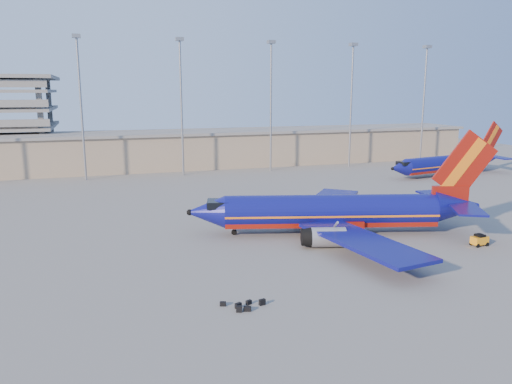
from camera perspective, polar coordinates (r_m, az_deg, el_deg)
ground at (r=66.76m, az=2.70°, el=-4.09°), size 220.00×220.00×0.00m
terminal_building at (r=123.36m, az=-2.39°, el=5.17°), size 122.00×16.00×8.50m
light_mast_row at (r=109.72m, az=-3.31°, el=11.30°), size 101.60×1.60×28.65m
aircraft_main at (r=64.11m, az=9.31°, el=-2.28°), size 38.15×36.19×13.20m
aircraft_second at (r=115.36m, az=21.11°, el=3.09°), size 32.82×13.31×11.19m
baggage_tug at (r=64.51m, az=24.18°, el=-5.01°), size 2.04×1.35×1.39m
luggage_pile at (r=42.97m, az=-1.40°, el=-12.86°), size 3.83×2.11×0.52m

